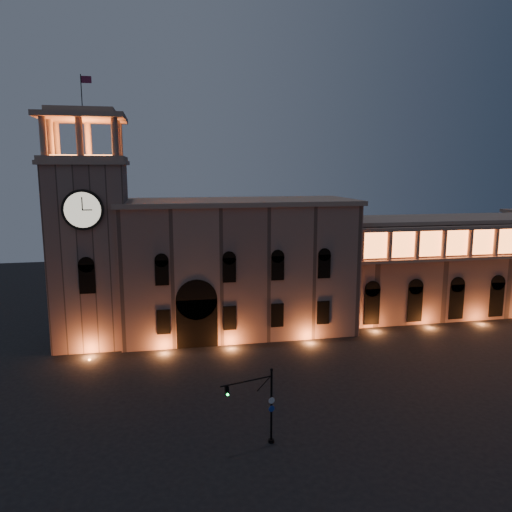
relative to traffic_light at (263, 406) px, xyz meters
name	(u,v)px	position (x,y,z in m)	size (l,w,h in m)	color
ground	(296,400)	(4.73, 6.93, -3.29)	(160.00, 160.00, 0.00)	black
government_building	(237,266)	(2.66, 28.86, 5.48)	(30.80, 12.80, 17.60)	#866358
clock_tower	(90,243)	(-15.77, 27.91, 9.21)	(9.80, 9.80, 32.40)	#866358
colonnade_wing	(458,264)	(36.73, 30.85, 4.04)	(40.60, 11.50, 14.50)	#815E53
traffic_light	(263,406)	(0.00, 0.00, 0.00)	(4.43, 1.46, 6.27)	black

